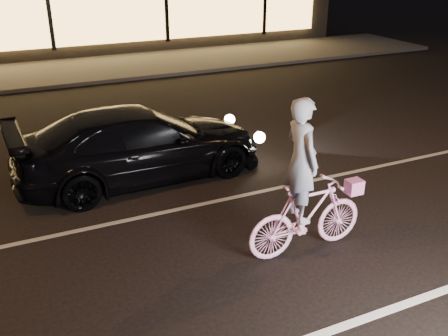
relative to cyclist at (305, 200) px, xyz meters
name	(u,v)px	position (x,y,z in m)	size (l,w,h in m)	color
ground	(209,279)	(-1.51, -0.07, -0.83)	(90.00, 90.00, 0.00)	black
lane_stripe_far	(162,213)	(-1.51, 1.93, -0.82)	(60.00, 0.10, 0.01)	gray
sidewalk	(63,72)	(-1.51, 12.93, -0.77)	(30.00, 4.00, 0.12)	#383533
cyclist	(305,200)	(0.00, 0.00, 0.00)	(1.85, 0.64, 2.33)	#FF449E
sedan	(141,144)	(-1.39, 3.47, -0.15)	(4.78, 2.15, 1.36)	black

